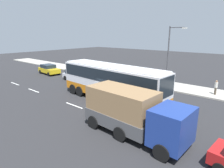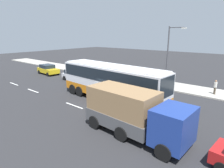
{
  "view_description": "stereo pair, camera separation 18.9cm",
  "coord_description": "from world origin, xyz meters",
  "px_view_note": "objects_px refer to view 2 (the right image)",
  "views": [
    {
      "loc": [
        11.36,
        -13.14,
        6.6
      ],
      "look_at": [
        -0.66,
        1.06,
        1.7
      ],
      "focal_mm": 30.56,
      "sensor_mm": 36.0,
      "label": 1
    },
    {
      "loc": [
        11.21,
        -13.26,
        6.6
      ],
      "look_at": [
        -0.66,
        1.06,
        1.7
      ],
      "focal_mm": 30.56,
      "sensor_mm": 36.0,
      "label": 2
    }
  ],
  "objects_px": {
    "cargo_truck": "(134,112)",
    "car_yellow_taxi": "(48,69)",
    "car_silver_hatch": "(75,75)",
    "pedestrian_at_crossing": "(142,77)",
    "pedestrian_near_curb": "(215,86)",
    "street_lamp": "(169,53)",
    "coach_bus": "(111,79)"
  },
  "relations": [
    {
      "from": "cargo_truck",
      "to": "car_yellow_taxi",
      "type": "relative_size",
      "value": 1.65
    },
    {
      "from": "car_silver_hatch",
      "to": "pedestrian_at_crossing",
      "type": "bearing_deg",
      "value": 26.25
    },
    {
      "from": "pedestrian_near_curb",
      "to": "car_yellow_taxi",
      "type": "bearing_deg",
      "value": -28.52
    },
    {
      "from": "pedestrian_at_crossing",
      "to": "cargo_truck",
      "type": "bearing_deg",
      "value": -2.47
    },
    {
      "from": "pedestrian_near_curb",
      "to": "pedestrian_at_crossing",
      "type": "distance_m",
      "value": 8.72
    },
    {
      "from": "car_yellow_taxi",
      "to": "car_silver_hatch",
      "type": "bearing_deg",
      "value": 4.37
    },
    {
      "from": "car_silver_hatch",
      "to": "pedestrian_at_crossing",
      "type": "distance_m",
      "value": 9.66
    },
    {
      "from": "car_yellow_taxi",
      "to": "pedestrian_near_curb",
      "type": "bearing_deg",
      "value": 16.57
    },
    {
      "from": "pedestrian_near_curb",
      "to": "pedestrian_at_crossing",
      "type": "bearing_deg",
      "value": -33.63
    },
    {
      "from": "cargo_truck",
      "to": "street_lamp",
      "type": "relative_size",
      "value": 0.99
    },
    {
      "from": "cargo_truck",
      "to": "pedestrian_at_crossing",
      "type": "xyz_separation_m",
      "value": [
        -6.41,
        11.71,
        -0.58
      ]
    },
    {
      "from": "car_yellow_taxi",
      "to": "pedestrian_at_crossing",
      "type": "bearing_deg",
      "value": 19.3
    },
    {
      "from": "pedestrian_at_crossing",
      "to": "car_yellow_taxi",
      "type": "bearing_deg",
      "value": -106.42
    },
    {
      "from": "cargo_truck",
      "to": "car_yellow_taxi",
      "type": "height_order",
      "value": "cargo_truck"
    },
    {
      "from": "coach_bus",
      "to": "street_lamp",
      "type": "bearing_deg",
      "value": 76.2
    },
    {
      "from": "coach_bus",
      "to": "street_lamp",
      "type": "relative_size",
      "value": 1.65
    },
    {
      "from": "coach_bus",
      "to": "car_yellow_taxi",
      "type": "relative_size",
      "value": 2.74
    },
    {
      "from": "coach_bus",
      "to": "cargo_truck",
      "type": "distance_m",
      "value": 6.83
    },
    {
      "from": "car_yellow_taxi",
      "to": "pedestrian_at_crossing",
      "type": "distance_m",
      "value": 16.28
    },
    {
      "from": "coach_bus",
      "to": "car_silver_hatch",
      "type": "xyz_separation_m",
      "value": [
        -9.74,
        3.4,
        -1.44
      ]
    },
    {
      "from": "coach_bus",
      "to": "pedestrian_near_curb",
      "type": "relative_size",
      "value": 7.55
    },
    {
      "from": "car_silver_hatch",
      "to": "street_lamp",
      "type": "height_order",
      "value": "street_lamp"
    },
    {
      "from": "car_silver_hatch",
      "to": "pedestrian_at_crossing",
      "type": "relative_size",
      "value": 2.65
    },
    {
      "from": "cargo_truck",
      "to": "pedestrian_at_crossing",
      "type": "bearing_deg",
      "value": 121.06
    },
    {
      "from": "car_silver_hatch",
      "to": "car_yellow_taxi",
      "type": "distance_m",
      "value": 7.03
    },
    {
      "from": "car_silver_hatch",
      "to": "pedestrian_near_curb",
      "type": "relative_size",
      "value": 2.63
    },
    {
      "from": "coach_bus",
      "to": "car_yellow_taxi",
      "type": "xyz_separation_m",
      "value": [
        -16.77,
        3.42,
        -1.42
      ]
    },
    {
      "from": "coach_bus",
      "to": "cargo_truck",
      "type": "relative_size",
      "value": 1.66
    },
    {
      "from": "pedestrian_at_crossing",
      "to": "street_lamp",
      "type": "xyz_separation_m",
      "value": [
        3.43,
        0.33,
        3.31
      ]
    },
    {
      "from": "coach_bus",
      "to": "car_silver_hatch",
      "type": "distance_m",
      "value": 10.41
    },
    {
      "from": "car_silver_hatch",
      "to": "street_lamp",
      "type": "distance_m",
      "value": 13.43
    },
    {
      "from": "coach_bus",
      "to": "street_lamp",
      "type": "height_order",
      "value": "street_lamp"
    }
  ]
}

